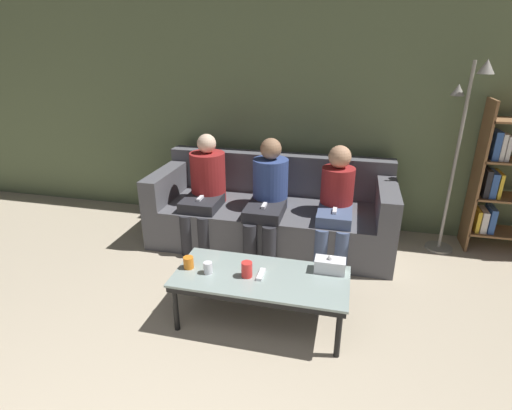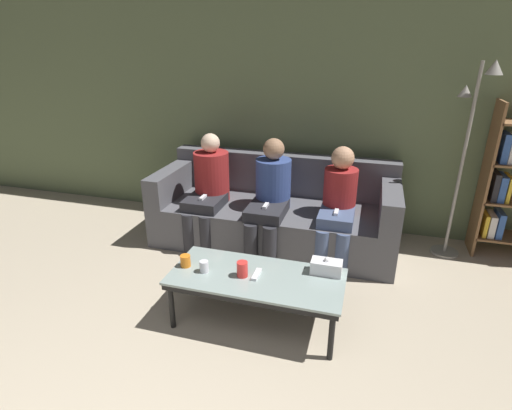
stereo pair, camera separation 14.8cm
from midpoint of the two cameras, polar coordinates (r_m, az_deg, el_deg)
wall_back at (r=4.41m, az=3.02°, el=13.79°), size 12.00×0.06×2.60m
couch at (r=4.15m, az=1.30°, el=-1.03°), size 2.40×0.98×0.85m
coffee_table at (r=2.92m, az=-0.76°, el=-10.71°), size 1.24×0.56×0.40m
cup_near_left at (r=2.93m, az=-8.33°, el=-8.87°), size 0.07×0.07×0.09m
cup_near_right at (r=2.86m, az=-2.82°, el=-9.20°), size 0.08×0.08×0.11m
cup_far_center at (r=3.01m, az=-11.02°, el=-8.09°), size 0.08×0.08×0.09m
tissue_box at (r=2.95m, az=9.10°, el=-8.50°), size 0.22×0.12×0.13m
game_remote at (r=2.89m, az=-0.77°, el=-9.89°), size 0.04×0.15×0.02m
standing_lamp at (r=4.10m, az=26.35°, el=8.28°), size 0.31×0.26×1.82m
seated_person_left_end at (r=4.04m, az=-8.28°, el=2.57°), size 0.35×0.65×1.12m
seated_person_mid_left at (r=3.85m, az=0.63°, el=1.65°), size 0.35×0.70×1.11m
seated_person_mid_right at (r=3.77m, az=10.25°, el=0.55°), size 0.31×0.63×1.08m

